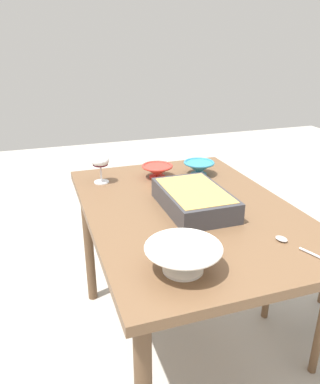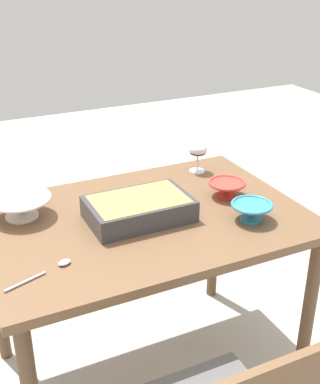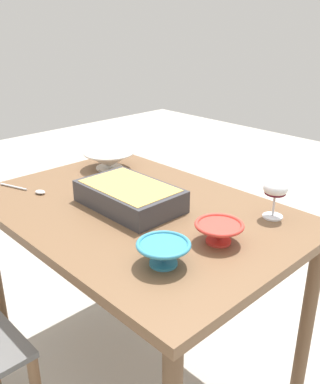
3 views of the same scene
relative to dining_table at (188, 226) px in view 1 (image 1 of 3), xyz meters
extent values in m
plane|color=#B2ADA3|center=(0.00, 0.00, -0.68)|extent=(8.00, 8.00, 0.00)
cube|color=brown|center=(0.00, 0.00, 0.07)|extent=(1.20, 0.83, 0.03)
cylinder|color=brown|center=(0.54, -0.36, -0.31)|extent=(0.05, 0.05, 0.73)
cylinder|color=brown|center=(0.54, 0.36, -0.31)|extent=(0.05, 0.05, 0.73)
cylinder|color=brown|center=(0.08, -0.51, -0.45)|extent=(0.04, 0.04, 0.45)
cylinder|color=brown|center=(-0.30, -0.51, -0.45)|extent=(0.04, 0.04, 0.45)
cylinder|color=white|center=(0.39, 0.29, 0.09)|extent=(0.07, 0.07, 0.01)
cylinder|color=white|center=(0.39, 0.29, 0.13)|extent=(0.01, 0.01, 0.08)
ellipsoid|color=white|center=(0.39, 0.29, 0.20)|extent=(0.08, 0.08, 0.06)
ellipsoid|color=#4C0A19|center=(0.39, 0.29, 0.18)|extent=(0.07, 0.07, 0.02)
cube|color=#38383D|center=(-0.03, -0.01, 0.13)|extent=(0.38, 0.24, 0.08)
cube|color=tan|center=(-0.03, -0.01, 0.16)|extent=(0.34, 0.22, 0.02)
cylinder|color=red|center=(0.37, 0.01, 0.09)|extent=(0.08, 0.08, 0.01)
cone|color=red|center=(0.37, 0.01, 0.12)|extent=(0.14, 0.14, 0.05)
torus|color=red|center=(0.37, 0.01, 0.15)|extent=(0.15, 0.15, 0.01)
cylinder|color=white|center=(-0.42, 0.19, 0.09)|extent=(0.12, 0.12, 0.01)
cone|color=white|center=(-0.42, 0.19, 0.13)|extent=(0.22, 0.22, 0.07)
torus|color=white|center=(-0.42, 0.19, 0.17)|extent=(0.23, 0.23, 0.01)
cylinder|color=teal|center=(0.34, -0.20, 0.09)|extent=(0.08, 0.08, 0.01)
cone|color=teal|center=(0.34, -0.20, 0.12)|extent=(0.15, 0.15, 0.06)
torus|color=teal|center=(0.34, -0.20, 0.15)|extent=(0.16, 0.16, 0.01)
cylinder|color=silver|center=(-0.50, -0.24, 0.09)|extent=(0.14, 0.05, 0.01)
ellipsoid|color=silver|center=(-0.36, -0.19, 0.10)|extent=(0.05, 0.04, 0.01)
camera|label=1|loc=(-1.29, 0.56, 0.73)|focal=35.11mm
camera|label=2|loc=(-0.67, -1.55, 0.99)|focal=47.62mm
camera|label=3|loc=(1.08, -0.91, 0.73)|focal=39.50mm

